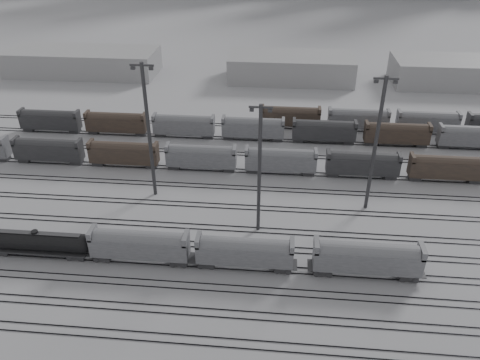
# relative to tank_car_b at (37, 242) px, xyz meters

# --- Properties ---
(ground) EXTENTS (900.00, 900.00, 0.00)m
(ground) POSITION_rel_tank_car_b_xyz_m (30.60, -1.00, -2.65)
(ground) COLOR #BCBCC1
(ground) RESTS_ON ground
(tracks) EXTENTS (220.00, 71.50, 0.16)m
(tracks) POSITION_rel_tank_car_b_xyz_m (30.60, 16.50, -2.57)
(tracks) COLOR black
(tracks) RESTS_ON ground
(tank_car_b) EXTENTS (18.51, 3.08, 4.57)m
(tank_car_b) POSITION_rel_tank_car_b_xyz_m (0.00, 0.00, 0.00)
(tank_car_b) COLOR #27282A
(tank_car_b) RESTS_ON ground
(hopper_car_a) EXTENTS (15.69, 3.12, 5.61)m
(hopper_car_a) POSITION_rel_tank_car_b_xyz_m (16.99, 0.00, 0.82)
(hopper_car_a) COLOR #27282A
(hopper_car_a) RESTS_ON ground
(hopper_car_b) EXTENTS (15.11, 3.00, 5.40)m
(hopper_car_b) POSITION_rel_tank_car_b_xyz_m (33.62, 0.00, 0.69)
(hopper_car_b) COLOR #27282A
(hopper_car_b) RESTS_ON ground
(hopper_car_c) EXTENTS (16.27, 3.23, 5.82)m
(hopper_car_c) POSITION_rel_tank_car_b_xyz_m (52.25, 0.00, 0.95)
(hopper_car_c) COLOR #27282A
(hopper_car_c) RESTS_ON ground
(light_mast_b) EXTENTS (4.23, 0.68, 26.46)m
(light_mast_b) POSITION_rel_tank_car_b_xyz_m (14.11, 20.14, 11.39)
(light_mast_b) COLOR #363638
(light_mast_b) RESTS_ON ground
(light_mast_c) EXTENTS (3.74, 0.60, 23.40)m
(light_mast_c) POSITION_rel_tank_car_b_xyz_m (35.11, 10.35, 9.77)
(light_mast_c) COLOR #363638
(light_mast_c) RESTS_ON ground
(light_mast_d) EXTENTS (4.11, 0.66, 25.69)m
(light_mast_d) POSITION_rel_tank_car_b_xyz_m (54.96, 19.14, 10.98)
(light_mast_d) COLOR #363638
(light_mast_d) RESTS_ON ground
(bg_string_near) EXTENTS (151.00, 3.00, 5.60)m
(bg_string_near) POSITION_rel_tank_car_b_xyz_m (38.60, 31.00, 0.15)
(bg_string_near) COLOR gray
(bg_string_near) RESTS_ON ground
(bg_string_mid) EXTENTS (151.00, 3.00, 5.60)m
(bg_string_mid) POSITION_rel_tank_car_b_xyz_m (48.60, 47.00, 0.15)
(bg_string_mid) COLOR #27282A
(bg_string_mid) RESTS_ON ground
(bg_string_far) EXTENTS (66.00, 3.00, 5.60)m
(bg_string_far) POSITION_rel_tank_car_b_xyz_m (66.10, 55.00, 0.15)
(bg_string_far) COLOR #46382C
(bg_string_far) RESTS_ON ground
(warehouse_left) EXTENTS (50.00, 18.00, 8.00)m
(warehouse_left) POSITION_rel_tank_car_b_xyz_m (-29.40, 94.00, 1.35)
(warehouse_left) COLOR #A3A3A5
(warehouse_left) RESTS_ON ground
(warehouse_mid) EXTENTS (40.00, 18.00, 8.00)m
(warehouse_mid) POSITION_rel_tank_car_b_xyz_m (40.60, 94.00, 1.35)
(warehouse_mid) COLOR #A3A3A5
(warehouse_mid) RESTS_ON ground
(warehouse_right) EXTENTS (35.00, 18.00, 8.00)m
(warehouse_right) POSITION_rel_tank_car_b_xyz_m (90.60, 94.00, 1.35)
(warehouse_right) COLOR #A3A3A5
(warehouse_right) RESTS_ON ground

